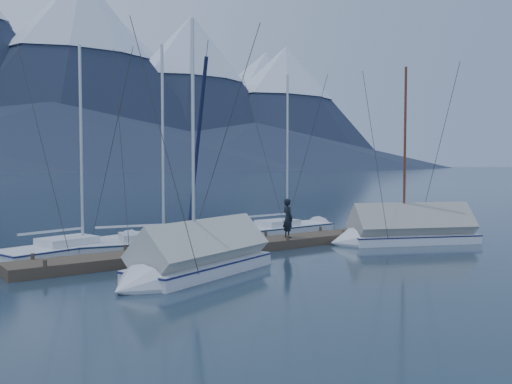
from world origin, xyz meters
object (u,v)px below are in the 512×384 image
sailboat_covered_near (401,233)px  person (288,218)px  sailboat_open_right (294,229)px  sailboat_covered_far (191,263)px  sailboat_open_mid (175,245)px  sailboat_open_left (93,248)px

sailboat_covered_near → person: 4.85m
sailboat_open_right → person: sailboat_open_right is taller
sailboat_covered_far → sailboat_open_mid: bearing=67.5°
sailboat_covered_far → person: sailboat_covered_far is taller
sailboat_open_left → sailboat_covered_far: (0.80, -5.98, 0.25)m
sailboat_open_left → sailboat_covered_far: 6.04m
sailboat_open_left → sailboat_covered_near: (11.07, -5.26, 0.25)m
sailboat_open_right → sailboat_open_mid: bearing=-169.9°
sailboat_covered_near → person: sailboat_covered_near is taller
sailboat_open_left → sailboat_open_right: (9.78, 0.08, -0.00)m
sailboat_open_left → sailboat_covered_near: sailboat_open_left is taller
sailboat_open_left → sailboat_open_mid: sailboat_open_mid is taller
sailboat_open_right → sailboat_covered_near: size_ratio=1.02×
sailboat_covered_near → sailboat_covered_far: size_ratio=0.98×
sailboat_open_mid → sailboat_covered_far: bearing=-112.5°
person → sailboat_covered_near: bearing=-105.0°
sailboat_covered_near → person: bearing=154.3°
sailboat_covered_near → person: (-4.32, 2.08, 0.72)m
sailboat_covered_near → sailboat_covered_far: 10.29m
sailboat_open_mid → sailboat_covered_near: (8.27, -4.09, 0.25)m
sailboat_open_right → sailboat_covered_far: size_ratio=1.00×
sailboat_open_mid → sailboat_open_right: bearing=10.1°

